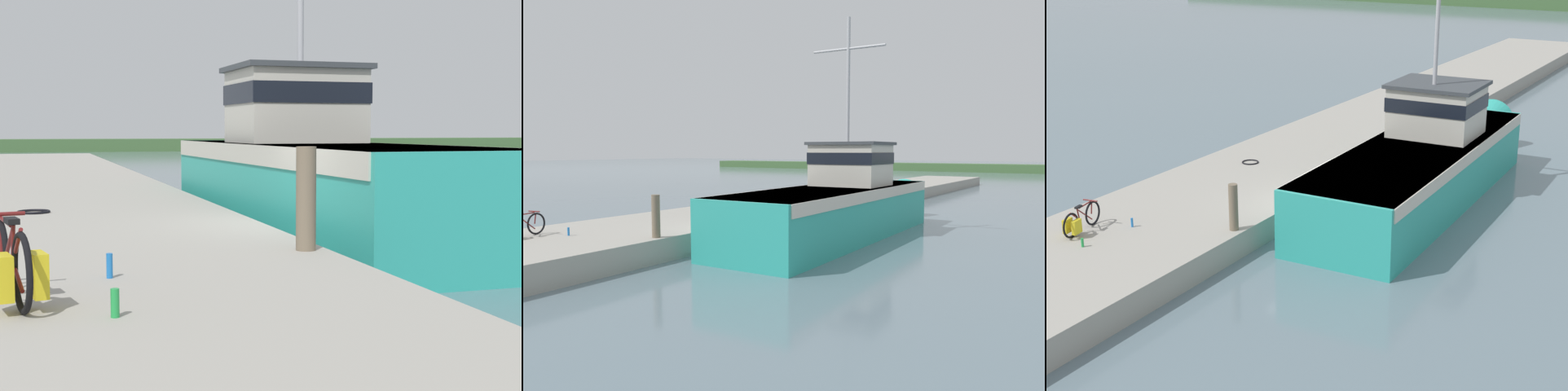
{
  "view_description": "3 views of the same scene",
  "coord_description": "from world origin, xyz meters",
  "views": [
    {
      "loc": [
        -4.36,
        -12.32,
        2.27
      ],
      "look_at": [
        -0.74,
        0.25,
        1.18
      ],
      "focal_mm": 55.0,
      "sensor_mm": 36.0,
      "label": 1
    },
    {
      "loc": [
        10.52,
        -13.58,
        3.37
      ],
      "look_at": [
        0.41,
        1.99,
        1.74
      ],
      "focal_mm": 35.0,
      "sensor_mm": 36.0,
      "label": 2
    },
    {
      "loc": [
        10.93,
        -19.53,
        8.62
      ],
      "look_at": [
        0.34,
        -1.3,
        1.5
      ],
      "focal_mm": 55.0,
      "sensor_mm": 36.0,
      "label": 3
    }
  ],
  "objects": [
    {
      "name": "bicycle_touring",
      "position": [
        -4.52,
        -5.2,
        1.09
      ],
      "size": [
        0.63,
        1.69,
        0.76
      ],
      "rotation": [
        0.0,
        0.0,
        0.2
      ],
      "color": "black",
      "rests_on": "dock_pier"
    },
    {
      "name": "hose_coil",
      "position": [
        -4.34,
        2.77,
        0.77
      ],
      "size": [
        0.6,
        0.6,
        0.04
      ],
      "primitive_type": "torus",
      "color": "black",
      "rests_on": "dock_pier"
    },
    {
      "name": "mooring_post",
      "position": [
        -1.05,
        -2.89,
        1.4
      ],
      "size": [
        0.25,
        0.25,
        1.31
      ],
      "primitive_type": "cylinder",
      "color": "#756651",
      "rests_on": "dock_pier"
    },
    {
      "name": "water_bottle_on_curb",
      "position": [
        -3.61,
        -4.13,
        0.87
      ],
      "size": [
        0.07,
        0.07,
        0.26
      ],
      "primitive_type": "cylinder",
      "color": "blue",
      "rests_on": "dock_pier"
    },
    {
      "name": "water_bottle_by_bike",
      "position": [
        -3.73,
        -5.88,
        0.86
      ],
      "size": [
        0.07,
        0.07,
        0.24
      ],
      "primitive_type": "cylinder",
      "color": "green",
      "rests_on": "dock_pier"
    },
    {
      "name": "ground_plane",
      "position": [
        0.0,
        0.0,
        0.0
      ],
      "size": [
        320.0,
        320.0,
        0.0
      ],
      "primitive_type": "plane",
      "color": "slate"
    },
    {
      "name": "dock_pier",
      "position": [
        -3.49,
        0.0,
        0.37
      ],
      "size": [
        5.48,
        80.0,
        0.75
      ],
      "primitive_type": "cube",
      "color": "#A39E93",
      "rests_on": "ground_plane"
    },
    {
      "name": "fishing_boat_main",
      "position": [
        1.55,
        4.38,
        1.33
      ],
      "size": [
        3.79,
        14.76,
        8.6
      ],
      "rotation": [
        0.0,
        0.0,
        0.03
      ],
      "color": "teal",
      "rests_on": "ground_plane"
    }
  ]
}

